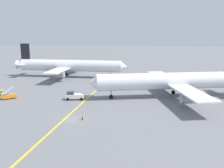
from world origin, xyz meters
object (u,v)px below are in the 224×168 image
object	(u,v)px
airliner_being_pushed	(169,81)
pushback_tug	(74,96)
gse_stair_truck_yellow	(9,96)
ground_crew_marshaller_foreground	(82,117)
airliner_at_gate_left	(70,66)

from	to	relation	value
airliner_being_pushed	pushback_tug	bearing A→B (deg)	-168.03
gse_stair_truck_yellow	pushback_tug	bearing A→B (deg)	3.18
pushback_tug	gse_stair_truck_yellow	bearing A→B (deg)	-176.82
ground_crew_marshaller_foreground	pushback_tug	bearing A→B (deg)	109.85
airliner_being_pushed	gse_stair_truck_yellow	xyz separation A→B (m)	(-51.97, -7.67, -4.31)
airliner_being_pushed	gse_stair_truck_yellow	size ratio (longest dim) A/B	10.92
airliner_being_pushed	gse_stair_truck_yellow	bearing A→B (deg)	-171.61
airliner_at_gate_left	airliner_being_pushed	size ratio (longest dim) A/B	1.03
airliner_being_pushed	gse_stair_truck_yellow	distance (m)	52.71
pushback_tug	ground_crew_marshaller_foreground	distance (m)	19.59
airliner_being_pushed	ground_crew_marshaller_foreground	world-z (taller)	airliner_being_pushed
airliner_at_gate_left	ground_crew_marshaller_foreground	bearing A→B (deg)	-72.13
ground_crew_marshaller_foreground	gse_stair_truck_yellow	bearing A→B (deg)	148.45
airliner_being_pushed	ground_crew_marshaller_foreground	size ratio (longest dim) A/B	32.24
airliner_being_pushed	ground_crew_marshaller_foreground	bearing A→B (deg)	-133.83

